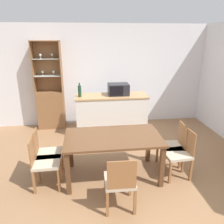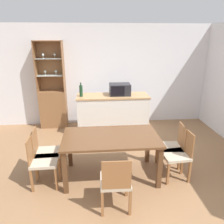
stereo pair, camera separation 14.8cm
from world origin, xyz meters
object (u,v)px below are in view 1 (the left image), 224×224
object	(u,v)px
dining_chair_side_right_near	(179,153)
dining_chair_side_right_far	(173,146)
dining_chair_side_left_far	(47,153)
microwave	(118,89)
wine_bottle	(80,91)
dining_chair_side_left_near	(44,162)
dining_table	(113,142)
display_cabinet	(51,103)
dining_chair_head_near	(120,182)

from	to	relation	value
dining_chair_side_right_near	dining_chair_side_right_far	bearing A→B (deg)	-4.30
dining_chair_side_left_far	microwave	bearing A→B (deg)	136.67
dining_chair_side_right_far	wine_bottle	distance (m)	2.38
dining_chair_side_right_far	wine_bottle	size ratio (longest dim) A/B	2.56
dining_chair_side_left_near	dining_chair_side_right_far	bearing A→B (deg)	95.86
dining_chair_side_left_near	dining_chair_side_left_far	bearing A→B (deg)	179.06
dining_chair_side_right_far	microwave	bearing A→B (deg)	27.78
dining_chair_side_left_near	dining_chair_side_right_near	xyz separation A→B (m)	(2.17, 0.00, 0.00)
dining_chair_side_left_far	microwave	xyz separation A→B (m)	(1.44, 1.68, 0.65)
dining_chair_side_left_far	dining_table	bearing A→B (deg)	80.55
dining_table	microwave	bearing A→B (deg)	78.80
microwave	dining_chair_side_right_near	bearing A→B (deg)	-69.47
display_cabinet	dining_chair_side_right_far	xyz separation A→B (m)	(2.38, -2.18, -0.22)
dining_chair_side_left_near	dining_chair_side_right_near	size ratio (longest dim) A/B	1.00
display_cabinet	dining_chair_head_near	distance (m)	3.32
display_cabinet	microwave	world-z (taller)	display_cabinet
dining_chair_side_left_near	wine_bottle	bearing A→B (deg)	162.83
dining_table	dining_chair_side_right_near	world-z (taller)	dining_chair_side_right_near
display_cabinet	dining_table	distance (m)	2.64
microwave	wine_bottle	xyz separation A→B (m)	(-0.90, -0.07, 0.00)
dining_chair_side_left_near	dining_chair_head_near	xyz separation A→B (m)	(1.08, -0.62, 0.00)
dining_chair_side_left_far	dining_chair_head_near	world-z (taller)	same
dining_chair_side_right_far	dining_chair_side_left_far	world-z (taller)	same
dining_chair_side_right_far	microwave	world-z (taller)	microwave
display_cabinet	microwave	distance (m)	1.77
display_cabinet	dining_chair_side_left_far	world-z (taller)	display_cabinet
dining_table	dining_chair_side_left_near	xyz separation A→B (m)	(-1.08, -0.13, -0.21)
dining_chair_side_right_far	dining_chair_side_left_far	bearing A→B (deg)	94.43
microwave	wine_bottle	distance (m)	0.90
microwave	display_cabinet	bearing A→B (deg)	163.32
dining_chair_side_left_far	dining_chair_side_right_near	distance (m)	2.18
display_cabinet	wine_bottle	xyz separation A→B (m)	(0.75, -0.57, 0.43)
microwave	wine_bottle	size ratio (longest dim) A/B	1.48
dining_chair_side_right_near	microwave	world-z (taller)	microwave
dining_chair_side_left_near	dining_chair_side_right_near	distance (m)	2.17
dining_table	microwave	world-z (taller)	microwave
dining_table	dining_chair_side_left_far	distance (m)	1.11
display_cabinet	dining_chair_side_left_far	xyz separation A→B (m)	(0.21, -2.18, -0.22)
dining_chair_side_left_far	wine_bottle	distance (m)	1.82
dining_chair_head_near	microwave	world-z (taller)	microwave
dining_chair_head_near	microwave	distance (m)	2.66
dining_chair_side_right_far	wine_bottle	world-z (taller)	wine_bottle
microwave	dining_chair_side_left_near	bearing A→B (deg)	-126.62
dining_chair_side_left_far	dining_chair_side_left_near	distance (m)	0.26
display_cabinet	dining_chair_head_near	bearing A→B (deg)	-67.08
dining_chair_side_left_near	display_cabinet	bearing A→B (deg)	-176.06
dining_chair_side_left_near	microwave	world-z (taller)	microwave
dining_chair_side_right_near	display_cabinet	bearing A→B (deg)	40.03
dining_chair_side_right_far	wine_bottle	xyz separation A→B (m)	(-1.63, 1.61, 0.65)
display_cabinet	dining_chair_side_right_near	size ratio (longest dim) A/B	2.61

